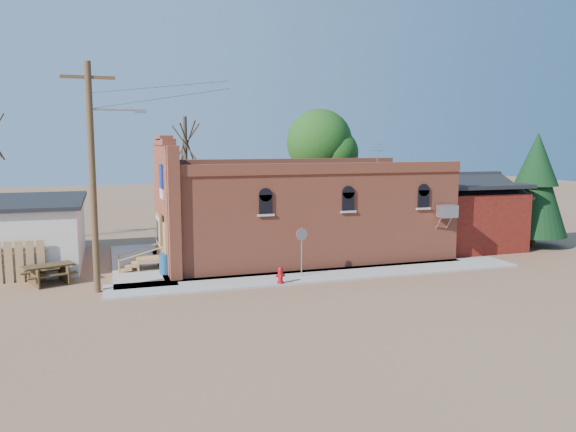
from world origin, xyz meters
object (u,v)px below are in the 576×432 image
object	(u,v)px
brick_bar	(296,212)
trash_barrel	(166,264)
utility_pole	(94,173)
picnic_table	(49,271)
stop_sign	(302,239)
fire_hydrant	(280,275)

from	to	relation	value
brick_bar	trash_barrel	distance (m)	7.52
utility_pole	picnic_table	size ratio (longest dim) A/B	3.78
stop_sign	utility_pole	bearing A→B (deg)	-171.84
utility_pole	trash_barrel	world-z (taller)	utility_pole
utility_pole	fire_hydrant	size ratio (longest dim) A/B	12.98
utility_pole	trash_barrel	size ratio (longest dim) A/B	9.88
fire_hydrant	stop_sign	distance (m)	2.08
stop_sign	picnic_table	world-z (taller)	stop_sign
fire_hydrant	stop_sign	size ratio (longest dim) A/B	0.32
stop_sign	trash_barrel	world-z (taller)	stop_sign
brick_bar	fire_hydrant	bearing A→B (deg)	-115.01
trash_barrel	picnic_table	distance (m)	4.86
stop_sign	picnic_table	distance (m)	10.82
utility_pole	picnic_table	bearing A→B (deg)	135.21
brick_bar	stop_sign	xyz separation A→B (m)	(-1.28, -4.52, -0.61)
brick_bar	utility_pole	world-z (taller)	utility_pole
fire_hydrant	picnic_table	xyz separation A→B (m)	(-9.24, 3.20, 0.12)
brick_bar	trash_barrel	bearing A→B (deg)	-162.00
fire_hydrant	picnic_table	distance (m)	9.78
utility_pole	stop_sign	distance (m)	9.03
utility_pole	fire_hydrant	world-z (taller)	utility_pole
utility_pole	stop_sign	xyz separation A→B (m)	(8.50, -0.22, -3.04)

